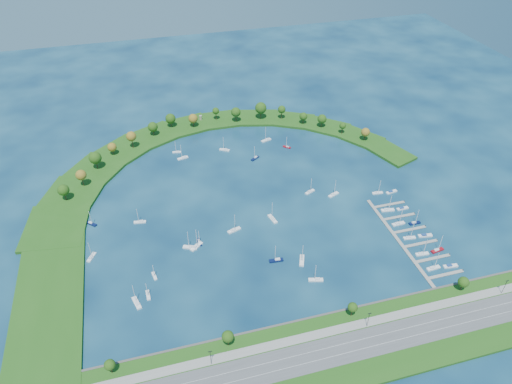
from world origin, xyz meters
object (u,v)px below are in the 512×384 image
object	(u,v)px
moored_boat_1	(177,152)
moored_boat_21	(199,242)
docked_boat_4	(409,237)
docked_boat_8	(388,210)
moored_boat_0	(273,219)
docked_boat_5	(425,235)
harbor_tower	(201,118)
moored_boat_6	(234,230)
moored_boat_7	(302,260)
moored_boat_11	(196,246)
moored_boat_17	(140,222)
moored_boat_4	(276,260)
docked_boat_9	(402,208)
moored_boat_18	(148,295)
docked_boat_7	(415,223)
moored_boat_8	(154,275)
moored_boat_12	(91,223)
moored_boat_13	(266,140)
docked_boat_11	(391,192)
dock_system	(409,238)
docked_boat_3	(437,250)
moored_boat_9	(190,247)
moored_boat_15	(255,158)
docked_boat_2	(422,254)
moored_boat_19	(91,257)
docked_boat_6	(398,223)
moored_boat_3	(316,279)
docked_boat_10	(378,192)
moored_boat_5	(225,149)
docked_boat_1	(450,266)
moored_boat_20	(137,303)
docked_boat_0	(433,268)
moored_boat_10	(333,194)
moored_boat_16	(287,147)

from	to	relation	value
moored_boat_1	moored_boat_21	xyz separation A→B (m)	(-0.77, -106.76, -0.00)
docked_boat_4	docked_boat_8	xyz separation A→B (m)	(-0.02, 28.04, 0.05)
moored_boat_0	docked_boat_4	bearing A→B (deg)	-129.97
docked_boat_8	docked_boat_5	bearing A→B (deg)	-61.62
harbor_tower	moored_boat_6	bearing A→B (deg)	-91.90
moored_boat_7	moored_boat_11	size ratio (longest dim) A/B	0.99
moored_boat_0	moored_boat_17	world-z (taller)	moored_boat_0
moored_boat_4	docked_boat_9	size ratio (longest dim) A/B	1.49
moored_boat_6	moored_boat_18	world-z (taller)	moored_boat_6
docked_boat_7	docked_boat_5	bearing A→B (deg)	-90.62
moored_boat_8	docked_boat_9	distance (m)	167.15
moored_boat_12	docked_boat_7	size ratio (longest dim) A/B	0.99
moored_boat_13	docked_boat_11	size ratio (longest dim) A/B	1.48
dock_system	docked_boat_3	distance (m)	18.23
moored_boat_9	moored_boat_15	size ratio (longest dim) A/B	1.13
moored_boat_15	docked_boat_2	xyz separation A→B (m)	(68.40, -127.28, 0.01)
moored_boat_19	docked_boat_6	bearing A→B (deg)	-68.31
moored_boat_7	moored_boat_21	size ratio (longest dim) A/B	1.35
moored_boat_19	docked_boat_11	xyz separation A→B (m)	(202.68, 10.35, -0.28)
moored_boat_6	docked_boat_3	size ratio (longest dim) A/B	1.05
harbor_tower	moored_boat_6	size ratio (longest dim) A/B	0.30
moored_boat_15	docked_boat_11	size ratio (longest dim) A/B	1.35
moored_boat_3	moored_boat_13	size ratio (longest dim) A/B	0.96
moored_boat_11	docked_boat_10	size ratio (longest dim) A/B	1.22
moored_boat_8	moored_boat_9	bearing A→B (deg)	116.91
moored_boat_5	moored_boat_19	bearing A→B (deg)	73.33
moored_boat_4	docked_boat_5	bearing A→B (deg)	-178.17
moored_boat_1	docked_boat_1	world-z (taller)	moored_boat_1
moored_boat_20	docked_boat_6	xyz separation A→B (m)	(166.87, 20.47, -0.03)
moored_boat_15	moored_boat_17	size ratio (longest dim) A/B	1.01
moored_boat_0	moored_boat_20	world-z (taller)	moored_boat_20
docked_boat_0	docked_boat_3	distance (m)	16.09
docked_boat_3	moored_boat_9	bearing A→B (deg)	154.91
moored_boat_10	moored_boat_1	bearing A→B (deg)	116.35
dock_system	moored_boat_0	bearing A→B (deg)	152.73
moored_boat_3	moored_boat_18	distance (m)	93.04
docked_boat_9	harbor_tower	bearing A→B (deg)	123.60
moored_boat_12	moored_boat_19	world-z (taller)	moored_boat_19
dock_system	moored_boat_17	xyz separation A→B (m)	(-159.98, 59.58, 0.54)
docked_boat_7	moored_boat_19	bearing A→B (deg)	172.94
docked_boat_7	docked_boat_11	world-z (taller)	docked_boat_7
moored_boat_9	docked_boat_2	world-z (taller)	moored_boat_9
harbor_tower	moored_boat_3	xyz separation A→B (m)	(29.96, -199.42, -3.11)
dock_system	docked_boat_11	distance (m)	46.86
moored_boat_21	docked_boat_1	bearing A→B (deg)	63.29
moored_boat_11	moored_boat_16	distance (m)	129.92
docked_boat_0	docked_boat_7	distance (m)	39.54
moored_boat_0	dock_system	bearing A→B (deg)	-129.83
moored_boat_12	docked_boat_4	bearing A→B (deg)	24.63
moored_boat_10	docked_boat_6	size ratio (longest dim) A/B	1.00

